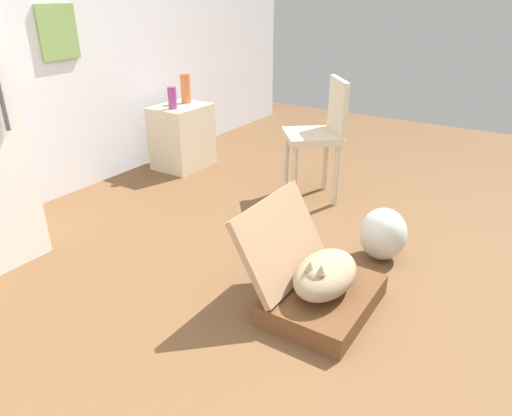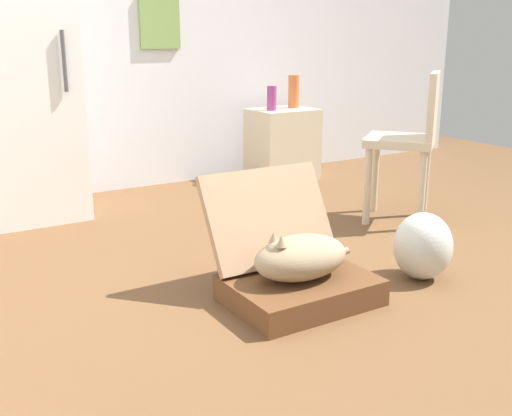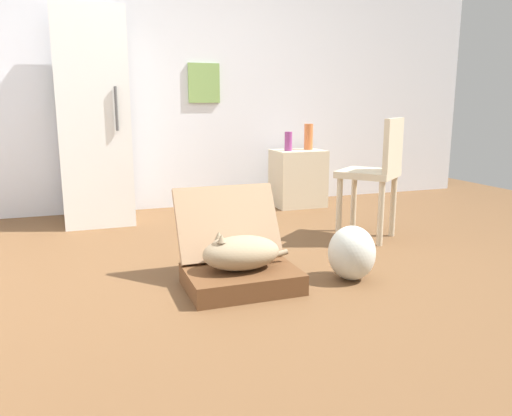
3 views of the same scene
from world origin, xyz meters
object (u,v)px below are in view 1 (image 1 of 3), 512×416
object	(u,v)px
side_table	(182,137)
vase_tall	(172,98)
plastic_bag_white	(383,234)
vase_short	(186,88)
suitcase_base	(323,299)
cat	(325,274)
chair	(320,133)

from	to	relation	value
side_table	vase_tall	world-z (taller)	vase_tall
plastic_bag_white	side_table	world-z (taller)	side_table
vase_short	side_table	bearing A→B (deg)	-166.25
suitcase_base	vase_tall	size ratio (longest dim) A/B	3.30
cat	suitcase_base	bearing A→B (deg)	-3.73
plastic_bag_white	side_table	distance (m)	2.20
cat	plastic_bag_white	world-z (taller)	cat
suitcase_base	vase_tall	distance (m)	2.39
cat	vase_tall	distance (m)	2.36
suitcase_base	plastic_bag_white	distance (m)	0.67
chair	suitcase_base	bearing A→B (deg)	-12.28
side_table	vase_short	world-z (taller)	vase_short
cat	vase_short	distance (m)	2.54
suitcase_base	chair	world-z (taller)	chair
cat	vase_tall	size ratio (longest dim) A/B	2.77
suitcase_base	side_table	world-z (taller)	side_table
suitcase_base	plastic_bag_white	bearing A→B (deg)	-6.54
plastic_bag_white	chair	bearing A→B (deg)	49.80
vase_short	chair	bearing A→B (deg)	-94.40
plastic_bag_white	chair	size ratio (longest dim) A/B	0.35
suitcase_base	cat	world-z (taller)	cat
side_table	chair	world-z (taller)	chair
suitcase_base	vase_short	xyz separation A→B (m)	(1.39, 2.07, 0.64)
suitcase_base	plastic_bag_white	xyz separation A→B (m)	(0.66, -0.08, 0.11)
plastic_bag_white	vase_short	world-z (taller)	vase_short
suitcase_base	vase_tall	world-z (taller)	vase_tall
side_table	chair	distance (m)	1.39
plastic_bag_white	vase_tall	bearing A→B (deg)	76.85
side_table	cat	bearing A→B (deg)	-122.04
suitcase_base	side_table	size ratio (longest dim) A/B	1.09
vase_short	plastic_bag_white	bearing A→B (deg)	-108.91
chair	plastic_bag_white	bearing A→B (deg)	10.15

